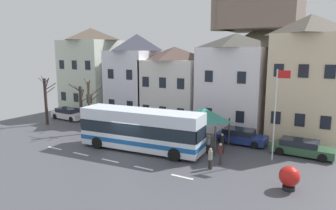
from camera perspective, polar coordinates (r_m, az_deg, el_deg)
ground_plane at (r=24.60m, az=-8.03°, el=-9.11°), size 40.00×60.00×0.07m
townhouse_00 at (r=42.16m, az=-14.05°, el=6.33°), size 6.80×6.30×11.10m
townhouse_01 at (r=37.88m, az=-5.78°, el=5.50°), size 5.32×6.95×10.16m
townhouse_02 at (r=34.24m, az=1.21°, el=3.75°), size 6.44×5.27×8.56m
townhouse_03 at (r=31.84m, az=12.33°, el=4.19°), size 6.40×5.92×9.82m
townhouse_04 at (r=30.99m, az=24.71°, el=4.79°), size 5.85×6.98×11.35m
hilltop_castle at (r=53.70m, az=17.03°, el=8.08°), size 37.97×37.97×20.90m
transit_bus at (r=24.82m, az=-5.10°, el=-4.73°), size 10.54×3.37×3.36m
bus_shelter at (r=25.37m, az=6.82°, el=-1.68°), size 3.60×3.60×3.42m
parked_car_00 at (r=34.44m, az=-10.50°, el=-2.54°), size 4.46×2.20×1.28m
parked_car_01 at (r=38.32m, az=-18.25°, el=-1.58°), size 4.67×2.16×1.32m
parked_car_02 at (r=27.54m, az=13.49°, el=-5.76°), size 4.39×2.08×1.30m
parked_car_03 at (r=25.98m, az=23.83°, el=-7.35°), size 4.60×2.02×1.24m
pedestrian_00 at (r=22.22m, az=9.84°, el=-8.85°), size 0.33×0.35×1.57m
pedestrian_01 at (r=24.35m, az=7.59°, el=-7.14°), size 0.32×0.30×1.54m
pedestrian_02 at (r=24.47m, az=10.12°, el=-7.07°), size 0.33×0.36×1.65m
pedestrian_03 at (r=21.23m, az=7.97°, el=-9.83°), size 0.32×0.29×1.50m
public_bench at (r=27.50m, az=13.62°, el=-6.17°), size 1.40×0.48×0.87m
flagpole at (r=23.26m, az=19.72°, el=-0.61°), size 0.95×0.10×6.76m
harbour_buoy at (r=19.40m, az=21.89°, el=-12.46°), size 1.19×1.19×1.44m
bare_tree_00 at (r=33.58m, az=-16.08°, el=-0.09°), size 2.26×1.46×4.68m
bare_tree_01 at (r=36.06m, az=-22.00°, el=0.84°), size 1.75×1.27×5.40m
bare_tree_02 at (r=30.64m, az=-14.57°, el=-0.10°), size 2.20×1.62×5.42m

